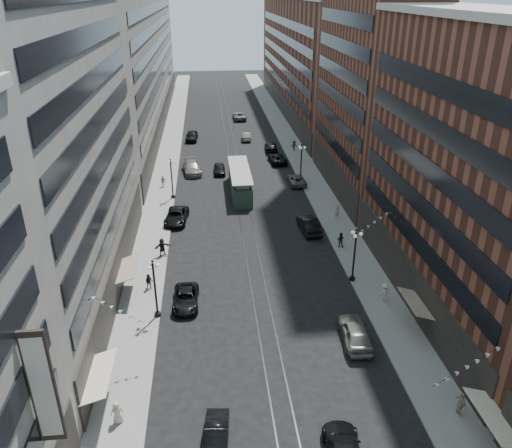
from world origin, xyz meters
name	(u,v)px	position (x,y,z in m)	size (l,w,h in m)	color
ground	(238,183)	(0.00, 60.00, 0.00)	(220.00, 220.00, 0.00)	black
sidewalk_west	(167,164)	(-11.00, 70.00, 0.07)	(4.00, 180.00, 0.15)	gray
sidewalk_east	(300,159)	(11.00, 70.00, 0.07)	(4.00, 180.00, 0.15)	gray
rail_west	(230,162)	(-0.70, 70.00, 0.01)	(0.12, 180.00, 0.02)	#2D2D33
rail_east	(238,162)	(0.70, 70.00, 0.01)	(0.12, 180.00, 0.02)	#2D2D33
building_west_mid	(53,147)	(-17.00, 33.00, 14.00)	(8.00, 36.00, 28.00)	#A59F93
building_west_far	(139,60)	(-17.00, 96.00, 13.00)	(8.00, 90.00, 26.00)	#A59F93
building_east_mid	(471,177)	(17.00, 28.00, 12.00)	(8.00, 30.00, 24.00)	brown
building_east_tower	(374,31)	(17.00, 56.00, 21.00)	(8.00, 26.00, 42.00)	brown
building_east_far	(301,57)	(17.00, 105.00, 12.00)	(8.00, 72.00, 24.00)	brown
lamppost_sw_far	(155,287)	(-9.20, 28.00, 3.10)	(1.03, 1.14, 5.52)	black
lamppost_sw_mid	(172,177)	(-9.20, 55.00, 3.10)	(1.03, 1.14, 5.52)	black
lamppost_se_far	(355,253)	(9.20, 32.00, 3.10)	(1.03, 1.14, 5.52)	black
lamppost_se_mid	(301,161)	(9.20, 60.00, 3.10)	(1.03, 1.14, 5.52)	black
streetcar	(240,182)	(0.00, 56.37, 1.57)	(2.72, 12.29, 3.40)	#273E2F
car_2	(186,298)	(-6.80, 29.60, 0.68)	(2.24, 4.87, 1.35)	black
car_4	(355,332)	(6.90, 23.05, 0.89)	(2.11, 5.25, 1.79)	slate
car_5	(216,437)	(-4.50, 13.97, 0.70)	(1.49, 4.26, 1.40)	black
pedestrian_1	(117,412)	(-10.86, 16.36, 0.98)	(0.81, 0.44, 1.66)	#C1B3A0
pedestrian_2	(149,282)	(-10.28, 32.41, 0.92)	(0.74, 0.41, 1.53)	black
pedestrian_4	(461,404)	(11.69, 14.78, 1.04)	(1.04, 0.48, 1.78)	#AC9F8E
car_7	(176,216)	(-8.40, 47.50, 0.76)	(2.51, 5.45, 1.51)	black
car_8	(192,167)	(-6.80, 65.20, 0.89)	(2.50, 6.15, 1.78)	#69665D
car_9	(192,136)	(-7.14, 83.48, 0.89)	(2.11, 5.24, 1.79)	black
car_10	(309,225)	(7.15, 43.32, 0.86)	(1.81, 5.20, 1.71)	black
car_11	(297,180)	(8.40, 58.77, 0.68)	(2.27, 4.93, 1.37)	#625F57
car_12	(271,147)	(6.80, 75.46, 0.75)	(2.09, 5.15, 1.49)	black
car_13	(219,169)	(-2.61, 64.59, 0.73)	(1.73, 4.30, 1.46)	black
car_14	(246,136)	(3.07, 82.75, 0.73)	(1.56, 4.46, 1.47)	gray
pedestrian_5	(162,247)	(-9.50, 38.95, 1.11)	(1.78, 0.51, 1.92)	black
pedestrian_6	(163,181)	(-10.79, 59.40, 0.96)	(0.94, 0.43, 1.61)	#B7AE97
pedestrian_7	(340,240)	(9.75, 38.91, 1.00)	(0.83, 0.45, 1.70)	black
pedestrian_8	(337,211)	(11.27, 46.43, 1.06)	(0.66, 0.44, 1.82)	#AEA590
pedestrian_9	(294,146)	(10.73, 74.63, 1.03)	(1.14, 0.47, 1.77)	black
car_extra_0	(277,158)	(7.00, 68.88, 0.75)	(2.48, 5.37, 1.49)	black
car_extra_1	(239,116)	(2.88, 98.99, 0.80)	(2.65, 5.75, 1.60)	#66635A
pedestrian_extra_0	(385,292)	(11.15, 28.38, 1.00)	(1.10, 0.46, 1.71)	#BAB29A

